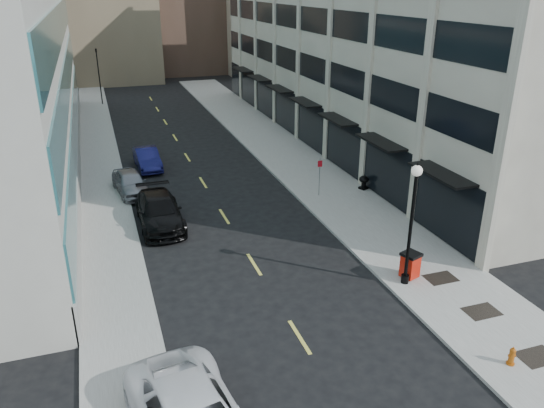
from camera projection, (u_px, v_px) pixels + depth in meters
ground at (320, 370)px, 18.57m from camera, size 160.00×160.00×0.00m
sidewalk_right at (305, 170)px, 38.24m from camera, size 5.00×80.00×0.15m
sidewalk_left at (104, 193)px, 34.11m from camera, size 3.00×80.00×0.15m
building_right at (382, 30)px, 43.71m from camera, size 15.30×46.50×18.25m
skyline_stone at (256, 2)px, 77.75m from camera, size 10.00×14.00×20.00m
grate_near at (537, 357)px, 19.00m from camera, size 1.40×1.00×0.01m
grate_mid at (482, 311)px, 21.63m from camera, size 1.40×1.00×0.01m
grate_far at (441, 278)px, 24.08m from camera, size 1.40×1.00×0.01m
road_centerline at (213, 198)px, 33.44m from camera, size 0.15×68.20×0.01m
traffic_signal at (96, 52)px, 56.72m from camera, size 0.66×0.66×6.98m
car_black_pickup at (159, 211)px, 29.41m from camera, size 2.34×5.72×1.66m
car_silver_sedan at (130, 183)px, 33.87m from camera, size 2.40×4.68×1.52m
car_blue_sedan at (147, 159)px, 38.56m from camera, size 1.77×4.53×1.47m
fire_hydrant at (512, 356)px, 18.52m from camera, size 0.29×0.29×0.71m
trash_bin at (410, 264)px, 23.92m from camera, size 0.97×0.97×1.23m
lamppost at (412, 215)px, 22.45m from camera, size 0.47×0.47×5.66m
sign_post at (320, 172)px, 32.90m from camera, size 0.29×0.06×2.46m
urn_planter at (364, 181)px, 34.34m from camera, size 0.64×0.64×0.88m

